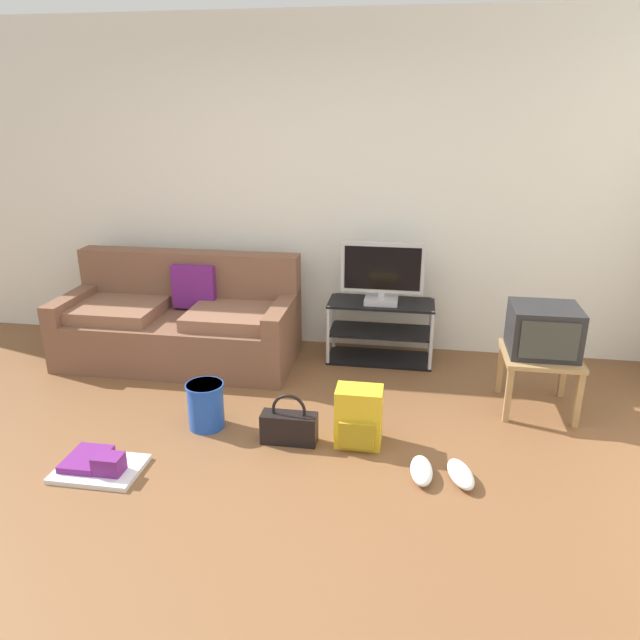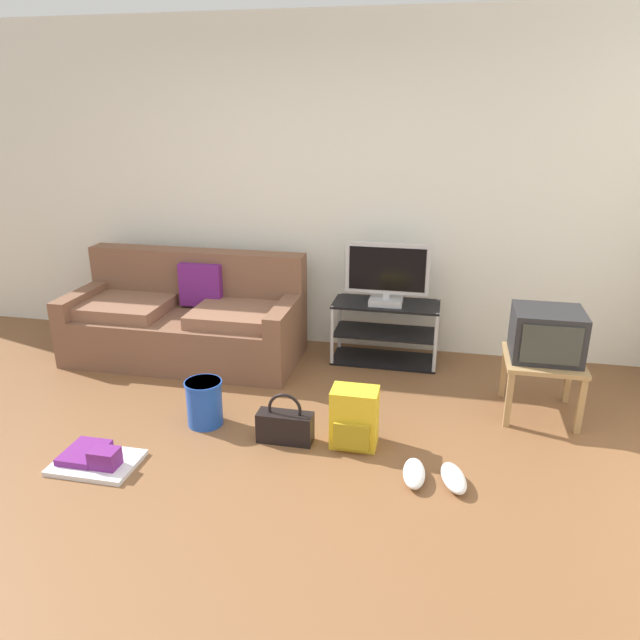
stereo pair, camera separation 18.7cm
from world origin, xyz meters
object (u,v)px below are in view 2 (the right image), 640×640
(crt_tv, at_px, (547,334))
(sneakers_pair, at_px, (434,476))
(side_table, at_px, (543,367))
(flat_tv, at_px, (387,275))
(handbag, at_px, (285,426))
(backpack, at_px, (354,418))
(tv_stand, at_px, (385,332))
(floor_tray, at_px, (95,459))
(cleaning_bucket, at_px, (204,402))
(couch, at_px, (187,320))

(crt_tv, xyz_separation_m, sneakers_pair, (-0.67, -0.98, -0.54))
(side_table, distance_m, sneakers_pair, 1.22)
(flat_tv, distance_m, handbag, 1.59)
(sneakers_pair, bearing_deg, backpack, 148.82)
(tv_stand, xyz_separation_m, backpack, (-0.04, -1.35, -0.07))
(floor_tray, bearing_deg, tv_stand, 51.47)
(tv_stand, relative_size, cleaning_bucket, 2.76)
(side_table, bearing_deg, backpack, -150.55)
(crt_tv, height_order, backpack, crt_tv)
(side_table, relative_size, handbag, 1.43)
(couch, distance_m, backpack, 1.95)
(flat_tv, bearing_deg, crt_tv, -29.66)
(floor_tray, bearing_deg, backpack, 20.38)
(couch, distance_m, floor_tray, 1.68)
(handbag, xyz_separation_m, floor_tray, (-1.03, -0.49, -0.07))
(sneakers_pair, bearing_deg, side_table, 55.18)
(cleaning_bucket, xyz_separation_m, floor_tray, (-0.45, -0.59, -0.13))
(tv_stand, height_order, floor_tray, tv_stand)
(cleaning_bucket, relative_size, sneakers_pair, 0.79)
(flat_tv, bearing_deg, floor_tray, -128.86)
(flat_tv, relative_size, backpack, 1.73)
(handbag, xyz_separation_m, cleaning_bucket, (-0.58, 0.10, 0.05))
(sneakers_pair, bearing_deg, crt_tv, 55.62)
(backpack, bearing_deg, flat_tv, 80.17)
(handbag, distance_m, floor_tray, 1.14)
(crt_tv, height_order, sneakers_pair, crt_tv)
(floor_tray, bearing_deg, couch, 94.46)
(handbag, height_order, cleaning_bucket, handbag)
(side_table, relative_size, floor_tray, 1.03)
(tv_stand, distance_m, backpack, 1.35)
(handbag, distance_m, sneakers_pair, 0.97)
(tv_stand, bearing_deg, backpack, -91.85)
(side_table, bearing_deg, cleaning_bucket, -164.33)
(couch, distance_m, flat_tv, 1.70)
(sneakers_pair, xyz_separation_m, floor_tray, (-1.96, -0.24, -0.01))
(tv_stand, height_order, flat_tv, flat_tv)
(flat_tv, relative_size, cleaning_bucket, 2.13)
(handbag, bearing_deg, tv_stand, 71.22)
(crt_tv, distance_m, sneakers_pair, 1.31)
(cleaning_bucket, distance_m, sneakers_pair, 1.56)
(crt_tv, distance_m, floor_tray, 2.96)
(tv_stand, xyz_separation_m, cleaning_bucket, (-1.05, -1.30, -0.09))
(flat_tv, xyz_separation_m, side_table, (1.13, -0.66, -0.40))
(tv_stand, bearing_deg, cleaning_bucket, -129.11)
(flat_tv, distance_m, crt_tv, 1.31)
(side_table, bearing_deg, tv_stand, 148.89)
(backpack, bearing_deg, crt_tv, 22.10)
(crt_tv, height_order, cleaning_bucket, crt_tv)
(cleaning_bucket, bearing_deg, side_table, 15.67)
(flat_tv, height_order, crt_tv, flat_tv)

